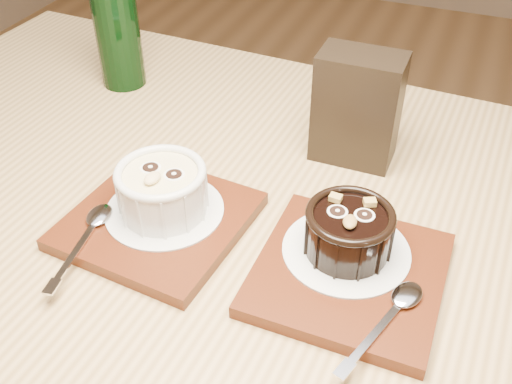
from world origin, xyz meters
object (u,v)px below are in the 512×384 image
(table, at_px, (239,285))
(ramekin_white, at_px, (162,188))
(tray_right, at_px, (349,274))
(green_bottle, at_px, (116,24))
(ramekin_dark, at_px, (349,230))
(condiment_stand, at_px, (357,108))
(tray_left, at_px, (158,221))

(table, height_order, ramekin_white, ramekin_white)
(tray_right, xyz_separation_m, green_bottle, (-0.42, 0.27, 0.09))
(table, distance_m, ramekin_dark, 0.18)
(ramekin_white, xyz_separation_m, condiment_stand, (0.16, 0.20, 0.02))
(table, distance_m, tray_right, 0.17)
(tray_right, height_order, condiment_stand, condiment_stand)
(table, relative_size, tray_right, 6.88)
(ramekin_white, bearing_deg, ramekin_dark, 6.84)
(ramekin_dark, bearing_deg, condiment_stand, 92.52)
(tray_left, height_order, green_bottle, green_bottle)
(ramekin_dark, bearing_deg, table, 167.63)
(tray_right, bearing_deg, ramekin_white, 177.55)
(tray_left, relative_size, tray_right, 1.00)
(ramekin_white, distance_m, ramekin_dark, 0.20)
(ramekin_dark, xyz_separation_m, green_bottle, (-0.41, 0.25, 0.05))
(ramekin_white, xyz_separation_m, ramekin_dark, (0.20, 0.01, -0.00))
(table, bearing_deg, tray_left, -161.36)
(table, bearing_deg, ramekin_white, -167.21)
(table, bearing_deg, tray_right, -11.63)
(tray_left, relative_size, ramekin_dark, 2.03)
(tray_right, distance_m, green_bottle, 0.51)
(ramekin_white, distance_m, green_bottle, 0.34)
(ramekin_dark, height_order, green_bottle, green_bottle)
(ramekin_white, bearing_deg, condiment_stand, 54.51)
(condiment_stand, bearing_deg, green_bottle, 170.95)
(table, relative_size, ramekin_white, 12.73)
(tray_left, height_order, condiment_stand, condiment_stand)
(green_bottle, bearing_deg, tray_right, -32.34)
(table, xyz_separation_m, green_bottle, (-0.29, 0.24, 0.18))
(table, bearing_deg, green_bottle, 140.46)
(tray_left, height_order, tray_right, same)
(condiment_stand, relative_size, green_bottle, 0.58)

